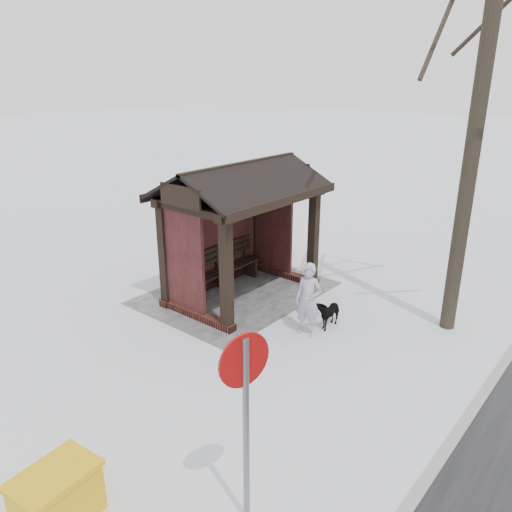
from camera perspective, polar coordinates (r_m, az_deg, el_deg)
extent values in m
plane|color=silver|center=(11.63, -1.49, -4.49)|extent=(120.00, 120.00, 0.00)
cube|color=gray|center=(9.41, 25.36, -12.92)|extent=(120.00, 0.15, 0.06)
cube|color=gray|center=(11.75, -2.23, -4.19)|extent=(4.20, 3.20, 0.02)
cube|color=#351413|center=(12.17, -4.69, -3.01)|extent=(3.30, 0.22, 0.16)
cube|color=#351413|center=(12.68, 2.98, -2.00)|extent=(0.22, 2.10, 0.16)
cube|color=#351413|center=(10.63, -6.86, -6.64)|extent=(0.22, 2.10, 0.16)
cube|color=black|center=(11.83, 6.56, 1.78)|extent=(0.20, 0.20, 2.30)
cube|color=black|center=(9.60, -3.40, -2.51)|extent=(0.20, 0.20, 2.30)
cube|color=black|center=(12.85, -0.15, 3.39)|extent=(0.20, 0.20, 2.30)
cube|color=black|center=(10.84, -10.38, -0.14)|extent=(0.20, 0.20, 2.30)
cube|color=black|center=(11.77, -4.85, 2.15)|extent=(2.80, 0.08, 2.14)
cube|color=black|center=(12.47, 1.91, 3.25)|extent=(0.08, 1.17, 2.14)
cube|color=black|center=(10.39, -8.32, -0.44)|extent=(0.08, 1.17, 2.14)
cube|color=black|center=(10.31, 2.18, 6.18)|extent=(3.40, 0.20, 0.18)
cube|color=black|center=(11.47, -5.01, 7.53)|extent=(3.40, 0.20, 0.18)
cylinder|color=black|center=(9.87, 24.09, 15.18)|extent=(0.29, 0.29, 8.55)
imported|color=#B2A2BE|center=(9.70, 6.00, -5.02)|extent=(0.44, 0.59, 1.48)
imported|color=black|center=(10.25, 8.11, -6.35)|extent=(0.74, 0.37, 0.61)
cube|color=#E2A30D|center=(6.64, -21.72, -24.49)|extent=(0.92, 0.66, 0.62)
cube|color=#E2A30D|center=(6.41, -22.14, -22.22)|extent=(0.97, 0.71, 0.08)
cylinder|color=slate|center=(5.69, -1.13, -19.80)|extent=(0.07, 0.07, 2.35)
cylinder|color=#9D0B0B|center=(5.16, -1.37, -11.82)|extent=(0.60, 0.17, 0.61)
cylinder|color=white|center=(5.17, -1.54, -11.74)|extent=(0.46, 0.14, 0.47)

